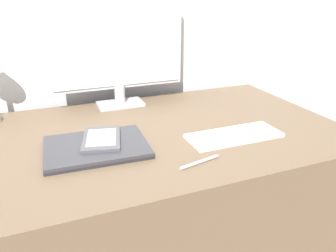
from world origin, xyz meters
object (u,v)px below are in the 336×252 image
at_px(laptop, 96,147).
at_px(pen, 200,162).
at_px(ereader, 102,138).
at_px(monitor, 117,44).
at_px(keyboard, 234,135).

bearing_deg(laptop, pen, -37.21).
distance_m(ereader, pen, 0.32).
relative_size(monitor, pen, 4.18).
relative_size(laptop, pen, 2.39).
bearing_deg(keyboard, monitor, 120.20).
xyz_separation_m(monitor, keyboard, (0.27, -0.47, -0.25)).
bearing_deg(ereader, keyboard, -13.70).
xyz_separation_m(keyboard, pen, (-0.19, -0.12, -0.00)).
distance_m(keyboard, pen, 0.22).
height_order(laptop, ereader, ereader).
bearing_deg(monitor, laptop, -113.88).
xyz_separation_m(laptop, pen, (0.26, -0.19, -0.00)).
bearing_deg(laptop, keyboard, -9.88).
relative_size(ereader, pen, 1.50).
height_order(ereader, pen, ereader).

